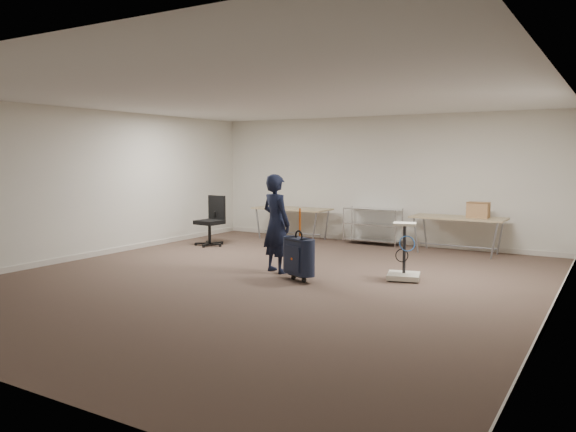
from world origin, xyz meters
The scene contains 10 objects.
ground centered at (0.00, 0.00, 0.00)m, with size 9.00×9.00×0.00m, color #3F2F26.
room_shell centered at (0.00, 1.38, 0.05)m, with size 8.00×9.00×9.00m.
folding_table_left centered at (-1.90, 3.95, 0.68)m, with size 1.80×0.75×0.73m.
folding_table_right centered at (1.90, 3.95, 0.68)m, with size 1.80×0.75×0.73m.
wire_shelf centered at (0.00, 4.20, 0.44)m, with size 1.22×0.47×0.80m.
person centered at (-0.23, 0.59, 0.81)m, with size 0.59×0.39×1.63m, color black.
suitcase centered at (0.44, 0.18, 0.38)m, with size 0.47×0.37×1.12m.
office_chair centered at (-2.94, 2.27, 0.32)m, with size 0.65×0.65×1.07m.
equipment_cart centered at (1.79, 1.10, 0.23)m, with size 0.60×0.60×0.89m.
cardboard_box centered at (2.26, 4.02, 0.88)m, with size 0.40×0.30×0.30m, color #8E5F42.
Camera 1 is at (4.66, -7.19, 1.90)m, focal length 35.00 mm.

